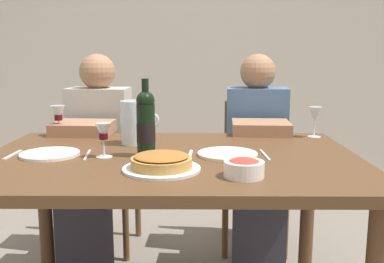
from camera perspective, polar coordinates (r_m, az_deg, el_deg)
The scene contains 19 objects.
back_wall at distance 4.20m, azimuth -0.93°, elevation 13.44°, with size 8.00×0.10×2.80m, color beige.
dining_table at distance 1.77m, azimuth -2.78°, elevation -6.07°, with size 1.50×1.00×0.76m.
wine_bottle at distance 1.72m, azimuth -6.04°, elevation 1.01°, with size 0.07×0.07×0.31m.
water_pitcher at distance 1.97m, azimuth -7.53°, elevation 0.84°, with size 0.17×0.12×0.20m.
baked_tart at distance 1.53m, azimuth -4.01°, elevation -4.06°, with size 0.27×0.27×0.06m.
salad_bowl at distance 1.46m, azimuth 6.80°, elevation -4.65°, with size 0.13×0.13×0.06m.
wine_glass_left_diner at distance 2.19m, azimuth 15.75°, elevation 1.98°, with size 0.06×0.06×0.15m.
wine_glass_right_diner at distance 2.24m, azimuth -17.06°, elevation 2.12°, with size 0.07×0.07×0.15m.
wine_glass_centre at distance 1.73m, azimuth -11.49°, elevation -0.26°, with size 0.06×0.06×0.14m.
dinner_plate_left_setting at distance 1.84m, azimuth -18.05°, elevation -2.80°, with size 0.23×0.23×0.01m, color white.
dinner_plate_right_setting at distance 1.75m, azimuth 4.66°, elevation -2.94°, with size 0.24×0.24×0.01m, color silver.
fork_left_setting at distance 1.89m, azimuth -22.36°, elevation -2.82°, with size 0.16×0.01×0.01m, color silver.
knife_left_setting at distance 1.80m, azimuth -13.50°, elevation -2.98°, with size 0.18×0.01×0.01m, color silver.
knife_right_setting at distance 1.77m, azimuth 9.50°, elevation -3.03°, with size 0.18×0.01×0.01m, color silver.
spoon_right_setting at distance 1.75m, azimuth -0.25°, elevation -3.06°, with size 0.16×0.01×0.01m, color silver.
chair_left at distance 2.72m, azimuth -11.12°, elevation -4.20°, with size 0.43×0.43×0.87m.
diner_left at distance 2.47m, azimuth -12.61°, elevation -2.86°, with size 0.36×0.52×1.16m.
chair_right at distance 2.70m, azimuth 8.03°, elevation -4.18°, with size 0.42×0.42×0.87m.
diner_right at distance 2.45m, azimuth 8.53°, elevation -2.84°, with size 0.35×0.52×1.16m.
Camera 1 is at (0.10, -1.70, 1.17)m, focal length 40.86 mm.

